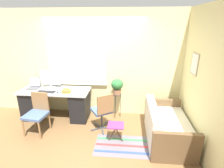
{
  "coord_description": "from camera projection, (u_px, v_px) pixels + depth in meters",
  "views": [
    {
      "loc": [
        0.85,
        -3.58,
        2.38
      ],
      "look_at": [
        0.51,
        0.17,
        1.04
      ],
      "focal_mm": 28.0,
      "sensor_mm": 36.0,
      "label": 1
    }
  ],
  "objects": [
    {
      "name": "ground_plane",
      "position": [
        91.0,
        126.0,
        4.23
      ],
      "size": [
        14.0,
        14.0,
        0.0
      ],
      "primitive_type": "plane",
      "color": "brown"
    },
    {
      "name": "wall_back_with_window",
      "position": [
        94.0,
        64.0,
        4.49
      ],
      "size": [
        9.0,
        0.12,
        2.7
      ],
      "color": "beige",
      "rests_on": "ground_plane"
    },
    {
      "name": "wall_right_with_picture",
      "position": [
        195.0,
        75.0,
        3.59
      ],
      "size": [
        0.08,
        9.0,
        2.7
      ],
      "color": "beige",
      "rests_on": "ground_plane"
    },
    {
      "name": "desk",
      "position": [
        56.0,
        103.0,
        4.5
      ],
      "size": [
        1.74,
        0.68,
        0.77
      ],
      "color": "#B2B7BC",
      "rests_on": "ground_plane"
    },
    {
      "name": "laptop",
      "position": [
        34.0,
        86.0,
        4.5
      ],
      "size": [
        0.29,
        0.3,
        0.27
      ],
      "color": "#4C4C51",
      "rests_on": "desk"
    },
    {
      "name": "monitor",
      "position": [
        50.0,
        79.0,
        4.47
      ],
      "size": [
        0.52,
        0.21,
        0.44
      ],
      "color": "silver",
      "rests_on": "desk"
    },
    {
      "name": "keyboard",
      "position": [
        46.0,
        92.0,
        4.25
      ],
      "size": [
        0.44,
        0.15,
        0.02
      ],
      "color": "black",
      "rests_on": "desk"
    },
    {
      "name": "mouse",
      "position": [
        57.0,
        92.0,
        4.2
      ],
      "size": [
        0.04,
        0.07,
        0.03
      ],
      "color": "black",
      "rests_on": "desk"
    },
    {
      "name": "book_stack",
      "position": [
        66.0,
        91.0,
        4.22
      ],
      "size": [
        0.21,
        0.19,
        0.09
      ],
      "color": "yellow",
      "rests_on": "desk"
    },
    {
      "name": "desk_chair_wooden",
      "position": [
        37.0,
        112.0,
        3.89
      ],
      "size": [
        0.5,
        0.51,
        0.9
      ],
      "rotation": [
        0.0,
        0.0,
        -0.13
      ],
      "color": "olive",
      "rests_on": "ground_plane"
    },
    {
      "name": "office_chair_swivel",
      "position": [
        103.0,
        110.0,
        3.93
      ],
      "size": [
        0.55,
        0.56,
        0.93
      ],
      "rotation": [
        0.0,
        0.0,
        3.72
      ],
      "color": "#47474C",
      "rests_on": "ground_plane"
    },
    {
      "name": "couch_loveseat",
      "position": [
        166.0,
        128.0,
        3.68
      ],
      "size": [
        0.83,
        1.46,
        0.76
      ],
      "rotation": [
        0.0,
        0.0,
        1.57
      ],
      "color": "white",
      "rests_on": "ground_plane"
    },
    {
      "name": "plant_stand",
      "position": [
        117.0,
        98.0,
        4.48
      ],
      "size": [
        0.21,
        0.21,
        0.65
      ],
      "color": "#333338",
      "rests_on": "ground_plane"
    },
    {
      "name": "potted_plant",
      "position": [
        117.0,
        86.0,
        4.37
      ],
      "size": [
        0.3,
        0.3,
        0.39
      ],
      "color": "#9E6B4C",
      "rests_on": "plant_stand"
    },
    {
      "name": "floor_rug_striped",
      "position": [
        124.0,
        146.0,
        3.55
      ],
      "size": [
        1.2,
        0.69,
        0.01
      ],
      "color": "slate",
      "rests_on": "ground_plane"
    },
    {
      "name": "folding_stool",
      "position": [
        116.0,
        127.0,
        3.59
      ],
      "size": [
        0.33,
        0.28,
        0.4
      ],
      "color": "#93337A",
      "rests_on": "ground_plane"
    }
  ]
}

